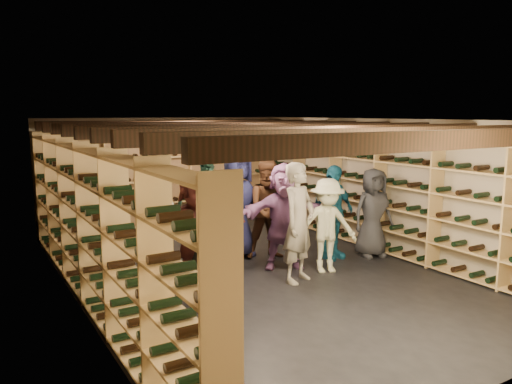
{
  "coord_description": "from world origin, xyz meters",
  "views": [
    {
      "loc": [
        -3.97,
        -6.53,
        2.51
      ],
      "look_at": [
        0.07,
        0.2,
        1.26
      ],
      "focal_mm": 35.0,
      "sensor_mm": 36.0,
      "label": 1
    }
  ],
  "objects_px": {
    "person_10": "(207,203)",
    "person_3": "(327,226)",
    "person_7": "(299,223)",
    "person_12": "(373,213)",
    "crate_stack_right": "(208,241)",
    "person_1": "(213,236)",
    "person_4": "(332,212)",
    "person_6": "(238,205)",
    "person_9": "(161,214)",
    "crate_loose": "(224,247)",
    "person_8": "(270,209)",
    "crate_stack_left": "(227,238)",
    "person_5": "(196,230)",
    "person_11": "(284,216)"
  },
  "relations": [
    {
      "from": "crate_stack_right",
      "to": "person_3",
      "type": "height_order",
      "value": "person_3"
    },
    {
      "from": "person_1",
      "to": "person_12",
      "type": "relative_size",
      "value": 1.1
    },
    {
      "from": "person_4",
      "to": "person_6",
      "type": "relative_size",
      "value": 0.89
    },
    {
      "from": "crate_stack_right",
      "to": "person_9",
      "type": "distance_m",
      "value": 1.04
    },
    {
      "from": "person_1",
      "to": "person_6",
      "type": "bearing_deg",
      "value": 54.66
    },
    {
      "from": "person_5",
      "to": "person_6",
      "type": "distance_m",
      "value": 1.59
    },
    {
      "from": "person_4",
      "to": "person_11",
      "type": "relative_size",
      "value": 0.95
    },
    {
      "from": "crate_stack_right",
      "to": "crate_loose",
      "type": "xyz_separation_m",
      "value": [
        0.33,
        0.02,
        -0.17
      ]
    },
    {
      "from": "crate_loose",
      "to": "person_8",
      "type": "height_order",
      "value": "person_8"
    },
    {
      "from": "crate_stack_left",
      "to": "person_7",
      "type": "xyz_separation_m",
      "value": [
        0.18,
        -1.98,
        0.64
      ]
    },
    {
      "from": "person_6",
      "to": "person_10",
      "type": "distance_m",
      "value": 0.55
    },
    {
      "from": "crate_stack_left",
      "to": "crate_loose",
      "type": "xyz_separation_m",
      "value": [
        -0.04,
        0.02,
        -0.17
      ]
    },
    {
      "from": "person_1",
      "to": "person_8",
      "type": "height_order",
      "value": "person_8"
    },
    {
      "from": "crate_stack_right",
      "to": "person_9",
      "type": "bearing_deg",
      "value": -180.0
    },
    {
      "from": "person_3",
      "to": "person_10",
      "type": "bearing_deg",
      "value": 141.93
    },
    {
      "from": "crate_loose",
      "to": "person_3",
      "type": "bearing_deg",
      "value": -65.07
    },
    {
      "from": "person_3",
      "to": "person_6",
      "type": "xyz_separation_m",
      "value": [
        -0.8,
        1.47,
        0.17
      ]
    },
    {
      "from": "crate_stack_left",
      "to": "crate_stack_right",
      "type": "xyz_separation_m",
      "value": [
        -0.37,
        0.0,
        0.0
      ]
    },
    {
      "from": "crate_stack_left",
      "to": "person_10",
      "type": "height_order",
      "value": "person_10"
    },
    {
      "from": "person_7",
      "to": "person_12",
      "type": "bearing_deg",
      "value": -11.45
    },
    {
      "from": "person_8",
      "to": "person_12",
      "type": "distance_m",
      "value": 1.81
    },
    {
      "from": "person_4",
      "to": "person_9",
      "type": "bearing_deg",
      "value": 148.34
    },
    {
      "from": "person_6",
      "to": "person_8",
      "type": "relative_size",
      "value": 1.07
    },
    {
      "from": "crate_stack_right",
      "to": "person_6",
      "type": "relative_size",
      "value": 0.32
    },
    {
      "from": "crate_loose",
      "to": "person_8",
      "type": "bearing_deg",
      "value": -56.02
    },
    {
      "from": "person_3",
      "to": "person_8",
      "type": "distance_m",
      "value": 1.17
    },
    {
      "from": "person_3",
      "to": "crate_stack_left",
      "type": "bearing_deg",
      "value": 132.89
    },
    {
      "from": "crate_stack_left",
      "to": "person_6",
      "type": "distance_m",
      "value": 0.76
    },
    {
      "from": "person_8",
      "to": "person_9",
      "type": "xyz_separation_m",
      "value": [
        -1.71,
        0.73,
        -0.03
      ]
    },
    {
      "from": "person_10",
      "to": "person_3",
      "type": "bearing_deg",
      "value": -56.2
    },
    {
      "from": "person_9",
      "to": "person_11",
      "type": "height_order",
      "value": "person_11"
    },
    {
      "from": "crate_stack_right",
      "to": "person_8",
      "type": "bearing_deg",
      "value": -40.96
    },
    {
      "from": "crate_loose",
      "to": "person_4",
      "type": "distance_m",
      "value": 2.07
    },
    {
      "from": "person_1",
      "to": "person_5",
      "type": "bearing_deg",
      "value": 94.11
    },
    {
      "from": "crate_stack_left",
      "to": "person_8",
      "type": "distance_m",
      "value": 1.05
    },
    {
      "from": "crate_stack_left",
      "to": "person_9",
      "type": "bearing_deg",
      "value": -180.0
    },
    {
      "from": "person_5",
      "to": "person_7",
      "type": "bearing_deg",
      "value": -32.58
    },
    {
      "from": "person_7",
      "to": "person_10",
      "type": "bearing_deg",
      "value": 81.93
    },
    {
      "from": "person_7",
      "to": "person_1",
      "type": "bearing_deg",
      "value": 153.74
    },
    {
      "from": "person_6",
      "to": "person_12",
      "type": "bearing_deg",
      "value": -45.02
    },
    {
      "from": "person_9",
      "to": "crate_stack_left",
      "type": "bearing_deg",
      "value": -15.45
    },
    {
      "from": "person_1",
      "to": "person_9",
      "type": "xyz_separation_m",
      "value": [
        -0.03,
        1.92,
        -0.03
      ]
    },
    {
      "from": "crate_stack_right",
      "to": "person_4",
      "type": "xyz_separation_m",
      "value": [
        1.74,
        -1.3,
        0.56
      ]
    },
    {
      "from": "crate_loose",
      "to": "person_7",
      "type": "bearing_deg",
      "value": -83.83
    },
    {
      "from": "crate_stack_right",
      "to": "person_8",
      "type": "relative_size",
      "value": 0.34
    },
    {
      "from": "person_3",
      "to": "person_7",
      "type": "height_order",
      "value": "person_7"
    },
    {
      "from": "person_5",
      "to": "person_12",
      "type": "relative_size",
      "value": 1.08
    },
    {
      "from": "person_3",
      "to": "person_12",
      "type": "bearing_deg",
      "value": 31.11
    },
    {
      "from": "crate_stack_right",
      "to": "person_12",
      "type": "relative_size",
      "value": 0.37
    },
    {
      "from": "person_1",
      "to": "person_4",
      "type": "height_order",
      "value": "person_1"
    }
  ]
}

